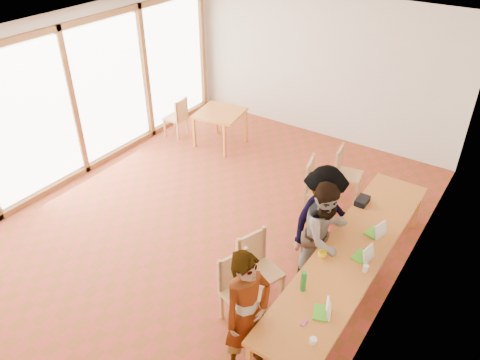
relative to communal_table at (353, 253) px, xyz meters
The scene contains 24 objects.
ground 2.60m from the communal_table, behind, with size 8.00×8.00×0.00m, color #9A3725.
wall_back 4.88m from the communal_table, 121.25° to the left, with size 6.00×0.10×3.00m, color beige.
wall_right 0.95m from the communal_table, 13.52° to the left, with size 0.10×8.00×3.00m, color beige.
window_wall 5.52m from the communal_table, behind, with size 0.10×8.00×3.00m, color white.
ceiling 3.41m from the communal_table, behind, with size 6.00×8.00×0.04m, color white.
communal_table is the anchor object (origin of this frame).
side_table 4.65m from the communal_table, 147.93° to the left, with size 0.90×0.90×0.75m.
chair_near 1.26m from the communal_table, 143.63° to the right, with size 0.60×0.60×0.53m.
chair_mid 1.55m from the communal_table, 130.41° to the right, with size 0.58×0.58×0.52m.
chair_far 1.81m from the communal_table, 131.74° to the left, with size 0.58×0.58×0.55m.
chair_empty 2.37m from the communal_table, 115.97° to the left, with size 0.51×0.51×0.50m.
chair_spare 5.41m from the communal_table, 155.15° to the left, with size 0.43×0.43×0.46m.
person_near 1.78m from the communal_table, 107.21° to the right, with size 0.60×0.40×1.66m, color gray.
person_mid 0.41m from the communal_table, behind, with size 0.79×0.62×1.63m, color gray.
person_far 0.70m from the communal_table, 151.36° to the left, with size 1.04×0.60×1.62m, color gray.
laptop_near 1.19m from the communal_table, 82.91° to the right, with size 0.26×0.27×0.19m.
laptop_mid 0.22m from the communal_table, 21.76° to the right, with size 0.24×0.27×0.20m.
laptop_far 0.50m from the communal_table, 73.64° to the left, with size 0.27×0.28×0.20m.
yellow_mug 0.45m from the communal_table, 128.85° to the right, with size 0.11×0.11×0.09m, color yellow.
green_bottle 1.03m from the communal_table, 102.48° to the right, with size 0.07×0.07×0.28m, color #1E792A.
clear_glass 0.40m from the communal_table, 45.89° to the right, with size 0.07×0.07×0.09m, color silver.
condiment_cup 1.60m from the communal_table, 82.31° to the right, with size 0.08×0.08×0.06m, color white.
pink_phone 1.41m from the communal_table, 89.13° to the right, with size 0.05×0.10×0.01m, color #C54768.
black_pouch 1.10m from the communal_table, 105.88° to the left, with size 0.16×0.26×0.09m, color black.
Camera 1 is at (3.85, -4.74, 4.80)m, focal length 35.00 mm.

